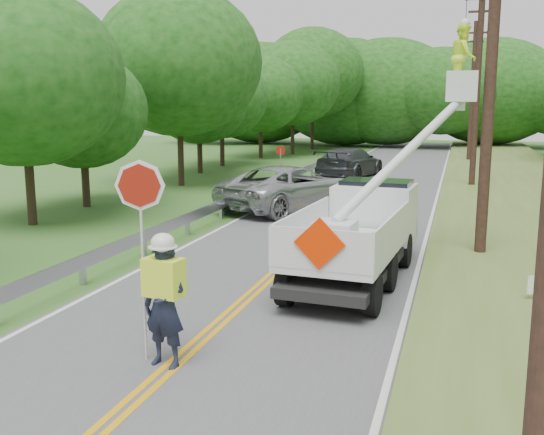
# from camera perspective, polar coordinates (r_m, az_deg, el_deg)

# --- Properties ---
(ground) EXTENTS (140.00, 140.00, 0.00)m
(ground) POSITION_cam_1_polar(r_m,az_deg,el_deg) (10.31, -9.97, -14.07)
(ground) COLOR #305B1C
(ground) RESTS_ON ground
(road) EXTENTS (7.20, 96.00, 0.03)m
(road) POSITION_cam_1_polar(r_m,az_deg,el_deg) (23.15, 5.72, -0.23)
(road) COLOR #4F4F52
(road) RESTS_ON ground
(guardrail) EXTENTS (0.18, 48.00, 0.77)m
(guardrail) POSITION_cam_1_polar(r_m,az_deg,el_deg) (24.98, -2.93, 1.85)
(guardrail) COLOR #989CA1
(guardrail) RESTS_ON ground
(utility_poles) EXTENTS (1.60, 43.30, 10.00)m
(utility_poles) POSITION_cam_1_polar(r_m,az_deg,el_deg) (25.39, 18.72, 12.14)
(utility_poles) COLOR black
(utility_poles) RESTS_ON ground
(tall_grass_verge) EXTENTS (7.00, 96.00, 0.30)m
(tall_grass_verge) POSITION_cam_1_polar(r_m,az_deg,el_deg) (22.89, 23.45, -0.81)
(tall_grass_verge) COLOR #506326
(tall_grass_verge) RESTS_ON ground
(treeline_left) EXTENTS (10.31, 57.83, 11.38)m
(treeline_left) POSITION_cam_1_polar(r_m,az_deg,el_deg) (42.35, -3.08, 12.46)
(treeline_left) COLOR #332319
(treeline_left) RESTS_ON ground
(treeline_horizon) EXTENTS (56.04, 14.45, 10.96)m
(treeline_horizon) POSITION_cam_1_polar(r_m,az_deg,el_deg) (64.93, 12.32, 11.22)
(treeline_horizon) COLOR #13420E
(treeline_horizon) RESTS_ON ground
(flagger) EXTENTS (1.25, 0.61, 3.35)m
(flagger) POSITION_cam_1_polar(r_m,az_deg,el_deg) (10.20, -9.90, -7.07)
(flagger) COLOR #191E33
(flagger) RESTS_ON road
(bucket_truck) EXTENTS (3.93, 6.50, 6.27)m
(bucket_truck) POSITION_cam_1_polar(r_m,az_deg,el_deg) (15.92, 9.22, 0.21)
(bucket_truck) COLOR black
(bucket_truck) RESTS_ON road
(suv_silver) EXTENTS (5.43, 7.13, 1.80)m
(suv_silver) POSITION_cam_1_polar(r_m,az_deg,el_deg) (25.20, 1.65, 2.77)
(suv_silver) COLOR #A6A9AD
(suv_silver) RESTS_ON road
(suv_darkgrey) EXTENTS (3.60, 6.40, 1.75)m
(suv_darkgrey) POSITION_cam_1_polar(r_m,az_deg,el_deg) (36.81, 7.16, 5.05)
(suv_darkgrey) COLOR #323539
(suv_darkgrey) RESTS_ON road
(stop_sign_permanent) EXTENTS (0.47, 0.16, 2.28)m
(stop_sign_permanent) POSITION_cam_1_polar(r_m,az_deg,el_deg) (30.17, 0.79, 5.12)
(stop_sign_permanent) COLOR #989CA1
(stop_sign_permanent) RESTS_ON ground
(yard_sign) EXTENTS (0.52, 0.23, 0.80)m
(yard_sign) POSITION_cam_1_polar(r_m,az_deg,el_deg) (13.89, 23.43, -5.81)
(yard_sign) COLOR white
(yard_sign) RESTS_ON ground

